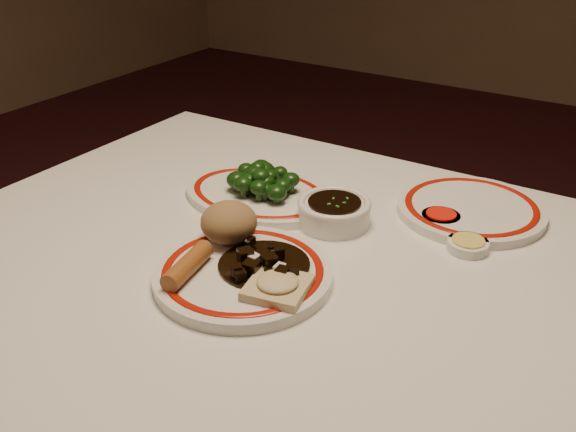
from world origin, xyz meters
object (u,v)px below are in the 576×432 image
at_px(main_plate, 243,274).
at_px(broccoli_pile, 261,178).
at_px(spring_roll, 188,265).
at_px(soy_bowl, 334,213).
at_px(dining_table, 298,313).
at_px(rice_mound, 229,222).
at_px(broccoli_plate, 259,195).
at_px(stirfry_heap, 264,262).
at_px(fried_wonton, 278,285).

bearing_deg(main_plate, broccoli_pile, 118.64).
bearing_deg(spring_roll, soy_bowl, 61.71).
height_order(dining_table, rice_mound, rice_mound).
distance_m(spring_roll, broccoli_plate, 0.28).
bearing_deg(stirfry_heap, broccoli_plate, 126.18).
relative_size(broccoli_plate, broccoli_pile, 2.17).
relative_size(dining_table, broccoli_plate, 4.20).
bearing_deg(main_plate, stirfry_heap, 38.38).
bearing_deg(soy_bowl, fried_wonton, -79.80).
distance_m(main_plate, spring_roll, 0.08).
relative_size(stirfry_heap, broccoli_pile, 1.01).
height_order(spring_roll, broccoli_plate, spring_roll).
relative_size(spring_roll, broccoli_plate, 0.36).
bearing_deg(stirfry_heap, fried_wonton, -38.14).
height_order(spring_roll, fried_wonton, spring_roll).
xyz_separation_m(stirfry_heap, broccoli_plate, (-0.15, 0.21, -0.02)).
bearing_deg(soy_bowl, broccoli_pile, 174.53).
bearing_deg(soy_bowl, dining_table, -84.06).
bearing_deg(rice_mound, dining_table, 12.27).
height_order(main_plate, soy_bowl, soy_bowl).
relative_size(fried_wonton, soy_bowl, 0.79).
height_order(stirfry_heap, broccoli_plate, stirfry_heap).
bearing_deg(soy_bowl, rice_mound, -120.54).
relative_size(dining_table, stirfry_heap, 9.06).
height_order(rice_mound, soy_bowl, rice_mound).
xyz_separation_m(rice_mound, stirfry_heap, (0.09, -0.04, -0.02)).
bearing_deg(dining_table, fried_wonton, -74.14).
bearing_deg(broccoli_plate, dining_table, -40.27).
distance_m(stirfry_heap, broccoli_plate, 0.26).
distance_m(dining_table, broccoli_pile, 0.26).
relative_size(rice_mound, fried_wonton, 0.92).
bearing_deg(main_plate, dining_table, 61.75).
bearing_deg(main_plate, rice_mound, 139.26).
height_order(main_plate, spring_roll, spring_roll).
relative_size(dining_table, fried_wonton, 12.80).
bearing_deg(rice_mound, soy_bowl, 59.46).
bearing_deg(broccoli_plate, spring_roll, -75.79).
height_order(fried_wonton, stirfry_heap, stirfry_heap).
xyz_separation_m(dining_table, rice_mound, (-0.11, -0.02, 0.14)).
distance_m(fried_wonton, broccoli_pile, 0.32).
bearing_deg(rice_mound, stirfry_heap, -23.21).
bearing_deg(broccoli_plate, fried_wonton, -50.82).
xyz_separation_m(main_plate, soy_bowl, (0.03, 0.22, 0.01)).
relative_size(dining_table, soy_bowl, 10.09).
bearing_deg(main_plate, broccoli_plate, 119.60).
relative_size(main_plate, rice_mound, 3.74).
height_order(rice_mound, fried_wonton, rice_mound).
bearing_deg(fried_wonton, rice_mound, 151.01).
distance_m(fried_wonton, broccoli_plate, 0.32).
xyz_separation_m(rice_mound, soy_bowl, (0.09, 0.16, -0.03)).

